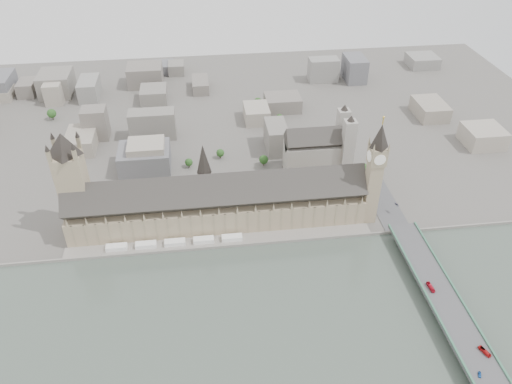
{
  "coord_description": "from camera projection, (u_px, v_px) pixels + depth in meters",
  "views": [
    {
      "loc": [
        -10.47,
        -339.69,
        294.8
      ],
      "look_at": [
        35.43,
        24.8,
        28.68
      ],
      "focal_mm": 35.0,
      "sensor_mm": 36.0,
      "label": 1
    }
  ],
  "objects": [
    {
      "name": "car_approach",
      "position": [
        397.0,
        204.0,
        467.87
      ],
      "size": [
        3.36,
        5.12,
        1.38
      ],
      "primitive_type": "imported",
      "rotation": [
        0.0,
        0.0,
        0.33
      ],
      "color": "gray",
      "rests_on": "westminster_bridge"
    },
    {
      "name": "palace_of_westminster",
      "position": [
        218.0,
        204.0,
        449.45
      ],
      "size": [
        265.0,
        40.73,
        55.44
      ],
      "color": "gray",
      "rests_on": "ground"
    },
    {
      "name": "ground",
      "position": [
        220.0,
        237.0,
        446.94
      ],
      "size": [
        900.0,
        900.0,
        0.0
      ],
      "primitive_type": "plane",
      "color": "#595651",
      "rests_on": "ground"
    },
    {
      "name": "red_bus_north",
      "position": [
        431.0,
        287.0,
        381.91
      ],
      "size": [
        3.22,
        10.53,
        2.89
      ],
      "primitive_type": "imported",
      "rotation": [
        0.0,
        0.0,
        0.08
      ],
      "color": "red",
      "rests_on": "westminster_bridge"
    },
    {
      "name": "river_terrace",
      "position": [
        221.0,
        242.0,
        440.33
      ],
      "size": [
        270.0,
        15.0,
        2.0
      ],
      "primitive_type": "cube",
      "color": "gray",
      "rests_on": "ground"
    },
    {
      "name": "bridge_parapets",
      "position": [
        462.0,
        329.0,
        350.92
      ],
      "size": [
        25.0,
        235.0,
        1.15
      ],
      "primitive_type": null,
      "color": "#3F7459",
      "rests_on": "westminster_bridge"
    },
    {
      "name": "terrace_tents",
      "position": [
        175.0,
        242.0,
        434.92
      ],
      "size": [
        118.0,
        7.0,
        4.0
      ],
      "color": "white",
      "rests_on": "river_terrace"
    },
    {
      "name": "victoria_tower",
      "position": [
        72.0,
        179.0,
        423.11
      ],
      "size": [
        30.0,
        30.0,
        100.0
      ],
      "color": "gray",
      "rests_on": "ground"
    },
    {
      "name": "westminster_bridge",
      "position": [
        434.0,
        288.0,
        390.02
      ],
      "size": [
        25.0,
        325.0,
        10.25
      ],
      "primitive_type": "cube",
      "color": "#474749",
      "rests_on": "ground"
    },
    {
      "name": "central_tower",
      "position": [
        204.0,
        168.0,
        432.85
      ],
      "size": [
        13.0,
        13.0,
        48.0
      ],
      "color": "#827059",
      "rests_on": "ground"
    },
    {
      "name": "city_skyline_inland",
      "position": [
        207.0,
        99.0,
        632.66
      ],
      "size": [
        720.0,
        360.0,
        38.0
      ],
      "primitive_type": null,
      "color": "gray",
      "rests_on": "ground"
    },
    {
      "name": "westminster_abbey",
      "position": [
        319.0,
        150.0,
        519.79
      ],
      "size": [
        68.0,
        36.0,
        64.0
      ],
      "color": "gray",
      "rests_on": "ground"
    },
    {
      "name": "elizabeth_tower",
      "position": [
        375.0,
        167.0,
        433.26
      ],
      "size": [
        17.0,
        17.0,
        107.5
      ],
      "color": "gray",
      "rests_on": "ground"
    },
    {
      "name": "red_bus_south",
      "position": [
        485.0,
        351.0,
        334.78
      ],
      "size": [
        5.57,
        9.74,
        2.67
      ],
      "primitive_type": "imported",
      "rotation": [
        0.0,
        0.0,
        0.37
      ],
      "color": "red",
      "rests_on": "westminster_bridge"
    },
    {
      "name": "car_blue",
      "position": [
        480.0,
        375.0,
        321.16
      ],
      "size": [
        3.61,
        4.95,
        1.57
      ],
      "primitive_type": "imported",
      "rotation": [
        0.0,
        0.0,
        -0.43
      ],
      "color": "#184FA0",
      "rests_on": "westminster_bridge"
    },
    {
      "name": "park_trees",
      "position": [
        206.0,
        192.0,
        489.74
      ],
      "size": [
        110.0,
        30.0,
        15.0
      ],
      "primitive_type": null,
      "color": "#1D4318",
      "rests_on": "ground"
    },
    {
      "name": "embankment_wall",
      "position": [
        221.0,
        247.0,
        434.01
      ],
      "size": [
        600.0,
        1.5,
        3.0
      ],
      "primitive_type": "cube",
      "color": "gray",
      "rests_on": "ground"
    }
  ]
}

